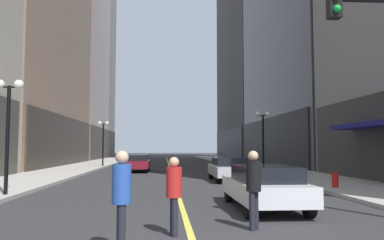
{
  "coord_description": "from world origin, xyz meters",
  "views": [
    {
      "loc": [
        -0.59,
        -4.91,
        1.87
      ],
      "look_at": [
        2.16,
        31.75,
        4.57
      ],
      "focal_mm": 35.5,
      "sensor_mm": 36.0,
      "label": 1
    }
  ],
  "objects_px": {
    "car_silver": "(229,168)",
    "pedestrian_in_blue_hoodie": "(121,193)",
    "fire_hydrant_right": "(335,181)",
    "street_lamp_right_mid": "(263,128)",
    "car_white": "(264,185)",
    "street_lamp_left_near": "(8,111)",
    "street_lamp_left_far": "(103,133)",
    "pedestrian_in_black_coat": "(254,183)",
    "pedestrian_in_red_jacket": "(174,190)",
    "car_maroon": "(138,162)"
  },
  "relations": [
    {
      "from": "pedestrian_in_blue_hoodie",
      "to": "street_lamp_right_mid",
      "type": "bearing_deg",
      "value": 68.26
    },
    {
      "from": "street_lamp_left_far",
      "to": "fire_hydrant_right",
      "type": "distance_m",
      "value": 24.93
    },
    {
      "from": "car_silver",
      "to": "street_lamp_left_near",
      "type": "xyz_separation_m",
      "value": [
        -9.48,
        -6.71,
        2.54
      ]
    },
    {
      "from": "car_white",
      "to": "pedestrian_in_black_coat",
      "type": "height_order",
      "value": "pedestrian_in_black_coat"
    },
    {
      "from": "fire_hydrant_right",
      "to": "street_lamp_right_mid",
      "type": "bearing_deg",
      "value": 92.85
    },
    {
      "from": "street_lamp_left_near",
      "to": "street_lamp_right_mid",
      "type": "xyz_separation_m",
      "value": [
        12.8,
        11.63,
        0.0
      ]
    },
    {
      "from": "street_lamp_left_near",
      "to": "pedestrian_in_blue_hoodie",
      "type": "bearing_deg",
      "value": -56.81
    },
    {
      "from": "fire_hydrant_right",
      "to": "car_maroon",
      "type": "bearing_deg",
      "value": 124.23
    },
    {
      "from": "car_white",
      "to": "fire_hydrant_right",
      "type": "relative_size",
      "value": 5.59
    },
    {
      "from": "street_lamp_left_near",
      "to": "fire_hydrant_right",
      "type": "relative_size",
      "value": 5.54
    },
    {
      "from": "pedestrian_in_blue_hoodie",
      "to": "street_lamp_left_far",
      "type": "xyz_separation_m",
      "value": [
        -5.07,
        30.21,
        2.19
      ]
    },
    {
      "from": "fire_hydrant_right",
      "to": "pedestrian_in_red_jacket",
      "type": "bearing_deg",
      "value": -132.33
    },
    {
      "from": "street_lamp_right_mid",
      "to": "pedestrian_in_black_coat",
      "type": "bearing_deg",
      "value": -105.63
    },
    {
      "from": "car_silver",
      "to": "car_maroon",
      "type": "bearing_deg",
      "value": 122.77
    },
    {
      "from": "pedestrian_in_black_coat",
      "to": "street_lamp_left_near",
      "type": "xyz_separation_m",
      "value": [
        -7.88,
        5.97,
        2.2
      ]
    },
    {
      "from": "car_white",
      "to": "street_lamp_left_far",
      "type": "distance_m",
      "value": 27.19
    },
    {
      "from": "car_silver",
      "to": "fire_hydrant_right",
      "type": "height_order",
      "value": "car_silver"
    },
    {
      "from": "car_maroon",
      "to": "street_lamp_right_mid",
      "type": "distance_m",
      "value": 10.16
    },
    {
      "from": "car_white",
      "to": "street_lamp_left_far",
      "type": "bearing_deg",
      "value": 109.16
    },
    {
      "from": "car_maroon",
      "to": "street_lamp_left_far",
      "type": "bearing_deg",
      "value": 118.73
    },
    {
      "from": "pedestrian_in_black_coat",
      "to": "pedestrian_in_red_jacket",
      "type": "distance_m",
      "value": 1.89
    },
    {
      "from": "car_silver",
      "to": "car_maroon",
      "type": "relative_size",
      "value": 0.93
    },
    {
      "from": "car_maroon",
      "to": "pedestrian_in_blue_hoodie",
      "type": "relative_size",
      "value": 2.57
    },
    {
      "from": "car_silver",
      "to": "street_lamp_left_near",
      "type": "relative_size",
      "value": 0.98
    },
    {
      "from": "car_maroon",
      "to": "pedestrian_in_blue_hoodie",
      "type": "xyz_separation_m",
      "value": [
        1.29,
        -23.31,
        0.35
      ]
    },
    {
      "from": "car_maroon",
      "to": "pedestrian_in_black_coat",
      "type": "relative_size",
      "value": 2.59
    },
    {
      "from": "street_lamp_left_far",
      "to": "pedestrian_in_blue_hoodie",
      "type": "bearing_deg",
      "value": -80.47
    },
    {
      "from": "pedestrian_in_blue_hoodie",
      "to": "pedestrian_in_red_jacket",
      "type": "bearing_deg",
      "value": 54.44
    },
    {
      "from": "street_lamp_left_far",
      "to": "street_lamp_right_mid",
      "type": "relative_size",
      "value": 1.0
    },
    {
      "from": "pedestrian_in_black_coat",
      "to": "street_lamp_right_mid",
      "type": "height_order",
      "value": "street_lamp_right_mid"
    },
    {
      "from": "street_lamp_right_mid",
      "to": "fire_hydrant_right",
      "type": "height_order",
      "value": "street_lamp_right_mid"
    },
    {
      "from": "street_lamp_left_far",
      "to": "car_white",
      "type": "bearing_deg",
      "value": -70.84
    },
    {
      "from": "pedestrian_in_black_coat",
      "to": "fire_hydrant_right",
      "type": "distance_m",
      "value": 9.31
    },
    {
      "from": "car_white",
      "to": "pedestrian_in_red_jacket",
      "type": "bearing_deg",
      "value": -130.92
    },
    {
      "from": "pedestrian_in_blue_hoodie",
      "to": "street_lamp_right_mid",
      "type": "height_order",
      "value": "street_lamp_right_mid"
    },
    {
      "from": "pedestrian_in_red_jacket",
      "to": "street_lamp_left_far",
      "type": "bearing_deg",
      "value": 101.81
    },
    {
      "from": "pedestrian_in_black_coat",
      "to": "pedestrian_in_blue_hoodie",
      "type": "bearing_deg",
      "value": -147.54
    },
    {
      "from": "pedestrian_in_red_jacket",
      "to": "car_silver",
      "type": "bearing_deg",
      "value": 75.27
    },
    {
      "from": "car_silver",
      "to": "street_lamp_left_near",
      "type": "distance_m",
      "value": 11.89
    },
    {
      "from": "car_silver",
      "to": "pedestrian_in_blue_hoodie",
      "type": "bearing_deg",
      "value": -106.97
    },
    {
      "from": "car_silver",
      "to": "street_lamp_right_mid",
      "type": "xyz_separation_m",
      "value": [
        3.32,
        4.93,
        2.54
      ]
    },
    {
      "from": "car_silver",
      "to": "pedestrian_in_blue_hoodie",
      "type": "height_order",
      "value": "pedestrian_in_blue_hoodie"
    },
    {
      "from": "street_lamp_left_near",
      "to": "car_silver",
      "type": "bearing_deg",
      "value": 35.27
    },
    {
      "from": "car_silver",
      "to": "pedestrian_in_black_coat",
      "type": "bearing_deg",
      "value": -97.23
    },
    {
      "from": "street_lamp_left_far",
      "to": "fire_hydrant_right",
      "type": "relative_size",
      "value": 5.54
    },
    {
      "from": "pedestrian_in_black_coat",
      "to": "street_lamp_left_near",
      "type": "relative_size",
      "value": 0.41
    },
    {
      "from": "street_lamp_left_far",
      "to": "pedestrian_in_black_coat",
      "type": "bearing_deg",
      "value": -74.52
    },
    {
      "from": "car_silver",
      "to": "car_white",
      "type": "bearing_deg",
      "value": -93.48
    },
    {
      "from": "car_maroon",
      "to": "pedestrian_in_blue_hoodie",
      "type": "distance_m",
      "value": 23.35
    },
    {
      "from": "car_silver",
      "to": "fire_hydrant_right",
      "type": "xyz_separation_m",
      "value": [
        3.82,
        -5.13,
        -0.32
      ]
    }
  ]
}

